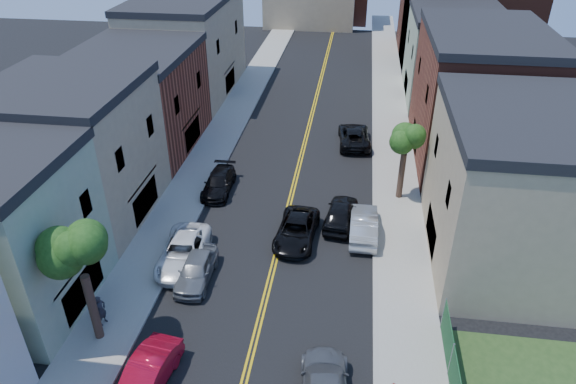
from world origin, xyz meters
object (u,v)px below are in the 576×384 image
at_px(grey_car_left, 196,269).
at_px(black_car_left, 219,183).
at_px(black_car_right, 341,213).
at_px(red_sedan, 146,376).
at_px(white_pickup, 183,252).
at_px(black_suv_lane, 297,230).
at_px(pedestrian_left, 101,310).
at_px(dark_car_right_far, 354,136).
at_px(silver_car_right, 364,225).

relative_size(grey_car_left, black_car_left, 0.93).
bearing_deg(black_car_right, red_sedan, 68.03).
relative_size(red_sedan, white_pickup, 0.83).
distance_m(red_sedan, black_suv_lane, 13.52).
xyz_separation_m(black_car_left, black_car_right, (9.30, -3.07, 0.11)).
xyz_separation_m(black_car_right, pedestrian_left, (-11.89, -11.25, 0.23)).
relative_size(black_car_left, black_car_right, 1.01).
xyz_separation_m(black_car_left, dark_car_right_far, (9.84, 9.60, 0.09)).
distance_m(red_sedan, white_pickup, 9.23).
bearing_deg(grey_car_left, red_sedan, -91.10).
relative_size(black_car_right, black_suv_lane, 0.91).
distance_m(grey_car_left, dark_car_right_far, 21.50).
bearing_deg(black_suv_lane, silver_car_right, 17.94).
xyz_separation_m(black_car_left, black_suv_lane, (6.55, -5.37, 0.03)).
relative_size(grey_car_left, dark_car_right_far, 0.79).
bearing_deg(white_pickup, black_suv_lane, 22.32).
relative_size(white_pickup, black_car_left, 1.16).
distance_m(black_car_right, black_suv_lane, 3.59).
height_order(white_pickup, black_car_left, white_pickup).
bearing_deg(grey_car_left, pedestrian_left, -132.80).
xyz_separation_m(grey_car_left, pedestrian_left, (-3.85, -4.20, 0.28)).
relative_size(black_car_left, black_suv_lane, 0.92).
bearing_deg(pedestrian_left, black_car_left, 5.61).
xyz_separation_m(red_sedan, pedestrian_left, (-3.75, 3.46, 0.28)).
xyz_separation_m(red_sedan, black_car_left, (-1.15, 17.77, -0.06)).
relative_size(silver_car_right, black_suv_lane, 0.95).
distance_m(black_car_right, silver_car_right, 1.97).
bearing_deg(grey_car_left, silver_car_right, 30.99).
xyz_separation_m(grey_car_left, dark_car_right_far, (8.59, 19.71, 0.02)).
height_order(silver_car_right, pedestrian_left, pedestrian_left).
bearing_deg(dark_car_right_far, grey_car_left, 61.43).
distance_m(white_pickup, grey_car_left, 1.95).
height_order(black_car_right, pedestrian_left, pedestrian_left).
height_order(red_sedan, black_car_right, black_car_right).
height_order(red_sedan, black_suv_lane, red_sedan).
bearing_deg(black_car_right, pedestrian_left, 50.42).
xyz_separation_m(black_car_left, silver_car_right, (10.85, -4.27, 0.12)).
relative_size(white_pickup, pedestrian_left, 3.13).
distance_m(red_sedan, pedestrian_left, 5.11).
xyz_separation_m(red_sedan, black_suv_lane, (5.40, 12.40, -0.03)).
xyz_separation_m(dark_car_right_far, black_suv_lane, (-3.29, -14.97, -0.05)).
bearing_deg(silver_car_right, black_suv_lane, 14.27).
bearing_deg(black_car_left, white_pickup, -91.23).
bearing_deg(grey_car_left, black_suv_lane, 41.50).
xyz_separation_m(silver_car_right, dark_car_right_far, (-1.01, 13.87, -0.04)).
height_order(dark_car_right_far, pedestrian_left, pedestrian_left).
height_order(white_pickup, pedestrian_left, pedestrian_left).
bearing_deg(black_car_left, pedestrian_left, -101.50).
bearing_deg(black_suv_lane, pedestrian_left, -132.03).
distance_m(white_pickup, dark_car_right_far, 20.71).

